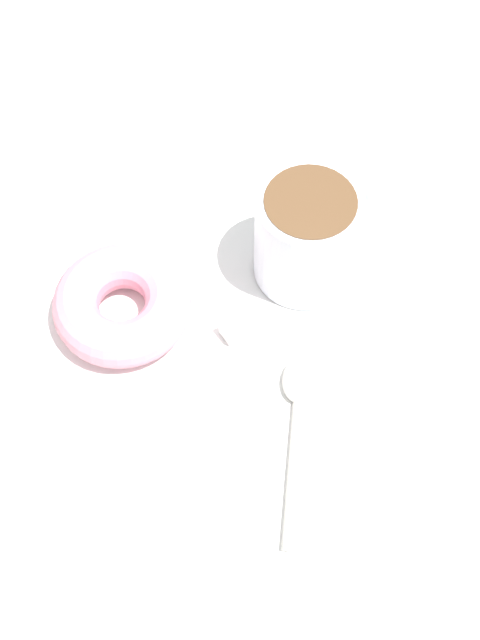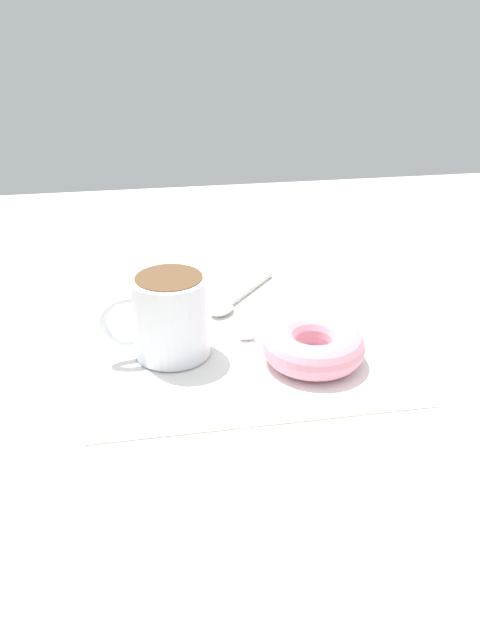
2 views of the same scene
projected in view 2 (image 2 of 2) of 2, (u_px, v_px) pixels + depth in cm
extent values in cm
cube|color=beige|center=(261.00, 343.00, 69.43)|extent=(120.00, 120.00, 2.00)
cube|color=white|center=(240.00, 337.00, 68.27)|extent=(32.17, 32.17, 0.30)
cylinder|color=silver|center=(171.00, 316.00, 63.29)|extent=(7.91, 7.91, 8.47)
cylinder|color=brown|center=(169.00, 280.00, 61.39)|extent=(6.71, 6.71, 0.60)
torus|color=silver|center=(127.00, 321.00, 62.29)|extent=(5.70, 1.40, 5.64)
torus|color=pink|center=(313.00, 345.00, 62.94)|extent=(10.43, 10.43, 3.51)
ellipsoid|color=#B7B2A8|center=(222.00, 309.00, 72.92)|extent=(4.15, 4.30, 0.90)
cylinder|color=#B7B2A8|center=(250.00, 289.00, 78.19)|extent=(7.74, 9.06, 0.56)
cube|color=white|center=(245.00, 331.00, 67.75)|extent=(1.47, 1.47, 1.47)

